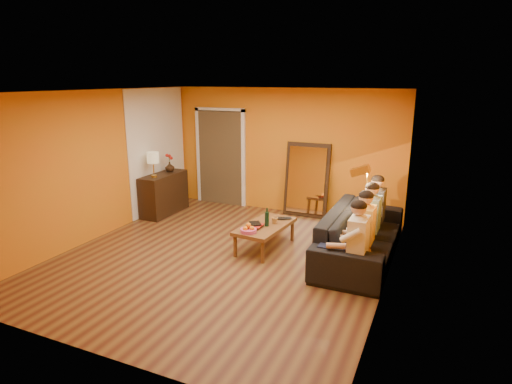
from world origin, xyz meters
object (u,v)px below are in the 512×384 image
at_px(person_far_left, 358,244).
at_px(tumbler, 275,221).
at_px(sideboard, 164,194).
at_px(person_mid_left, 365,231).
at_px(wine_bottle, 267,217).
at_px(mirror_frame, 307,180).
at_px(coffee_table, 265,236).
at_px(laptop, 283,219).
at_px(person_mid_right, 371,220).
at_px(floor_lamp, 365,212).
at_px(sofa, 361,234).
at_px(dog, 359,253).
at_px(vase, 170,167).
at_px(table_lamp, 153,165).
at_px(person_far_right, 377,210).

height_order(person_far_left, tumbler, person_far_left).
bearing_deg(sideboard, person_mid_left, -14.10).
height_order(wine_bottle, tumbler, wine_bottle).
bearing_deg(person_mid_left, mirror_frame, 125.96).
bearing_deg(tumbler, coffee_table, -135.00).
distance_m(person_mid_left, laptop, 1.58).
distance_m(person_mid_right, tumbler, 1.57).
relative_size(floor_lamp, person_mid_right, 1.18).
height_order(sideboard, sofa, sideboard).
bearing_deg(mirror_frame, person_far_left, -59.92).
bearing_deg(person_mid_right, floor_lamp, 152.92).
distance_m(tumbler, laptop, 0.24).
bearing_deg(tumbler, dog, -17.19).
relative_size(floor_lamp, vase, 6.96).
bearing_deg(table_lamp, vase, 90.00).
height_order(floor_lamp, vase, floor_lamp).
distance_m(person_mid_right, vase, 4.46).
xyz_separation_m(wine_bottle, tumbler, (0.07, 0.17, -0.10)).
bearing_deg(coffee_table, person_mid_left, -0.16).
bearing_deg(sideboard, tumbler, -16.06).
bearing_deg(wine_bottle, floor_lamp, 18.19).
xyz_separation_m(floor_lamp, person_mid_left, (0.11, -0.61, -0.11)).
bearing_deg(table_lamp, sideboard, 90.00).
relative_size(mirror_frame, person_far_left, 1.25).
distance_m(sideboard, laptop, 2.95).
distance_m(person_far_left, person_mid_right, 1.10).
distance_m(sideboard, person_mid_left, 4.51).
height_order(sideboard, coffee_table, sideboard).
xyz_separation_m(mirror_frame, sofa, (1.45, -1.73, -0.38)).
xyz_separation_m(person_far_right, wine_bottle, (-1.61, -0.99, -0.03)).
xyz_separation_m(person_mid_left, person_far_right, (0.00, 1.10, 0.00)).
relative_size(mirror_frame, person_far_right, 1.25).
bearing_deg(person_mid_right, sideboard, 172.85).
distance_m(sideboard, sofa, 4.29).
relative_size(coffee_table, floor_lamp, 0.85).
bearing_deg(person_far_right, tumbler, -152.12).
distance_m(dog, laptop, 1.61).
distance_m(coffee_table, tumbler, 0.31).
height_order(coffee_table, floor_lamp, floor_lamp).
bearing_deg(sofa, tumbler, 96.70).
bearing_deg(wine_bottle, sofa, 12.77).
relative_size(person_mid_right, tumbler, 11.16).
xyz_separation_m(mirror_frame, person_far_right, (1.58, -1.08, -0.15)).
distance_m(table_lamp, sofa, 4.32).
relative_size(sideboard, coffee_table, 0.97).
height_order(sofa, dog, sofa).
xyz_separation_m(dog, tumbler, (-1.51, 0.47, 0.14)).
xyz_separation_m(table_lamp, person_mid_right, (4.37, -0.25, -0.49)).
relative_size(mirror_frame, coffee_table, 1.25).
height_order(person_mid_left, tumbler, person_mid_left).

